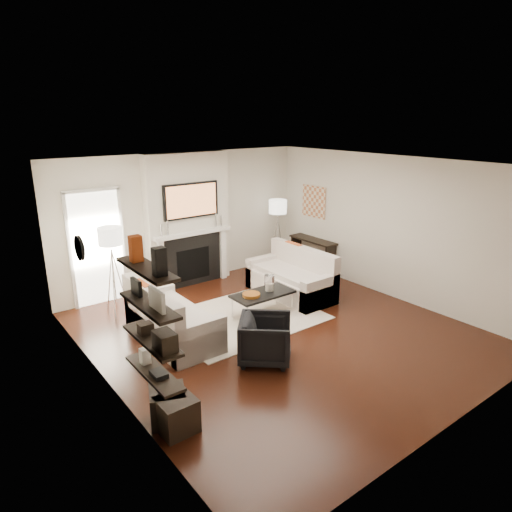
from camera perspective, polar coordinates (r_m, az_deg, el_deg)
room_envelope at (r=7.07m, az=2.95°, el=0.41°), size 6.00×6.00×6.00m
chimney_breast at (r=9.37m, az=-8.49°, el=4.44°), size 1.80×0.25×2.70m
fireplace_surround at (r=9.48m, az=-7.87°, el=-0.60°), size 1.30×0.02×1.04m
firebox at (r=9.49m, az=-7.84°, el=-1.01°), size 0.75×0.02×0.65m
mantel_pilaster_l at (r=9.13m, az=-11.71°, el=-1.29°), size 0.12×0.08×1.10m
mantel_pilaster_r at (r=9.80m, az=-4.14°, el=0.30°), size 0.12×0.08×1.10m
mantel_shelf at (r=9.27m, az=-7.87°, el=2.86°), size 1.70×0.18×0.07m
tv_body at (r=9.15m, az=-8.12°, el=6.90°), size 1.20×0.06×0.70m
tv_screen at (r=9.13m, az=-8.02°, el=6.87°), size 1.10×0.00×0.62m
candlestick_l_tall at (r=8.99m, az=-11.00°, el=3.46°), size 0.04×0.04×0.30m
candlestick_l_short at (r=8.94m, az=-11.73°, el=3.15°), size 0.04×0.04×0.24m
candlestick_r_tall at (r=9.51m, az=-5.06°, el=4.47°), size 0.04×0.04×0.30m
candlestick_r_short at (r=9.58m, az=-4.40°, el=4.40°), size 0.04×0.04×0.24m
hallway_panel at (r=8.84m, az=-19.26°, el=0.86°), size 0.90×0.02×2.10m
door_trim_l at (r=8.69m, az=-22.20°, el=0.27°), size 0.06×0.06×2.16m
door_trim_r at (r=8.97m, az=-16.33°, el=1.36°), size 0.06×0.06×2.16m
door_trim_top at (r=8.59m, az=-19.93°, el=7.75°), size 1.02×0.06×0.06m
rug at (r=8.04m, az=-1.80°, el=-7.70°), size 2.60×2.00×0.01m
loveseat_left_base at (r=7.36m, az=-10.29°, el=-8.69°), size 0.85×1.80×0.42m
loveseat_left_back at (r=7.10m, az=-12.83°, el=-7.04°), size 0.18×1.80×0.80m
loveseat_left_arm_n at (r=6.68m, az=-7.07°, el=-10.49°), size 0.85×0.18×0.60m
loveseat_left_arm_s at (r=8.00m, az=-13.01°, el=-6.00°), size 0.85×0.18×0.60m
loveseat_left_cushion at (r=7.27m, az=-10.04°, el=-6.75°), size 0.63×1.44×0.10m
pillow_left_orange at (r=7.28m, az=-13.94°, el=-4.77°), size 0.10×0.42×0.42m
pillow_left_charcoal at (r=6.77m, az=-11.86°, el=-6.41°), size 0.10×0.40×0.40m
loveseat_right_base at (r=8.96m, az=4.29°, el=-3.64°), size 0.85×1.80×0.42m
loveseat_right_back at (r=9.07m, az=5.92°, el=-1.31°), size 0.18×1.80×0.80m
loveseat_right_arm_n at (r=8.38m, az=7.98°, el=-4.60°), size 0.85×0.18×0.60m
loveseat_right_arm_s at (r=9.51m, az=1.07°, el=-1.76°), size 0.85×0.18×0.60m
loveseat_right_cushion at (r=8.84m, az=4.08°, el=-2.13°), size 0.63×1.44×0.10m
pillow_right_orange at (r=9.22m, az=4.69°, el=0.37°), size 0.10×0.42×0.42m
pillow_right_charcoal at (r=8.80m, az=7.29°, el=-0.60°), size 0.10×0.40×0.40m
coffee_table at (r=8.00m, az=0.85°, el=-4.76°), size 1.10×0.55×0.04m
coffee_leg_nw at (r=7.64m, az=-1.10°, el=-7.57°), size 0.02×0.02×0.38m
coffee_leg_ne at (r=8.22m, az=4.55°, el=-5.77°), size 0.02×0.02×0.38m
coffee_leg_sw at (r=7.97m, az=-2.99°, el=-6.51°), size 0.02×0.02×0.38m
coffee_leg_se at (r=8.52m, az=2.58°, el=-4.87°), size 0.02×0.02×0.38m
hurricane_glass at (r=8.02m, az=1.70°, el=-3.46°), size 0.18×0.18×0.31m
hurricane_candle at (r=8.05m, az=1.69°, el=-3.89°), size 0.10×0.10×0.14m
copper_bowl at (r=7.84m, az=-0.59°, el=-4.87°), size 0.31×0.31×0.05m
armchair at (r=6.59m, az=1.19°, el=-10.10°), size 0.97×0.97×0.73m
lamp_left_post at (r=8.28m, az=-17.26°, el=-3.30°), size 0.02×0.02×1.20m
lamp_left_shade at (r=8.03m, az=-17.79°, el=2.39°), size 0.40×0.40×0.30m
lamp_left_leg_a at (r=8.32m, az=-16.55°, el=-3.15°), size 0.25×0.02×1.23m
lamp_left_leg_b at (r=8.35m, az=-17.84°, el=-3.19°), size 0.14×0.22×1.23m
lamp_left_leg_c at (r=8.18m, az=-17.38°, el=-3.57°), size 0.14×0.22×1.23m
lamp_right_post at (r=10.37m, az=2.68°, el=1.58°), size 0.02×0.02×1.20m
lamp_right_shade at (r=10.18m, az=2.75°, el=6.19°), size 0.40×0.40×0.30m
lamp_right_leg_a at (r=10.44m, az=3.15°, el=1.68°), size 0.25×0.02×1.23m
lamp_right_leg_b at (r=10.41m, az=2.12°, el=1.64°), size 0.14×0.22×1.23m
lamp_right_leg_c at (r=10.27m, az=2.79°, el=1.41°), size 0.14×0.22×1.23m
console_top at (r=10.24m, az=7.14°, el=2.01°), size 0.35×1.20×0.04m
console_leg_n at (r=9.98m, az=9.27°, el=-0.74°), size 0.30×0.04×0.71m
console_leg_s at (r=10.72m, az=5.02°, el=0.69°), size 0.30×0.04×0.71m
wall_art at (r=10.29m, az=7.25°, el=6.77°), size 0.03×0.70×0.70m
shelf_bottom at (r=5.26m, az=-12.60°, el=-14.05°), size 0.25×1.00×0.03m
shelf_lower at (r=5.06m, az=-12.90°, el=-10.17°), size 0.25×1.00×0.04m
shelf_upper at (r=4.89m, az=-13.21°, el=-6.00°), size 0.25×1.00×0.04m
shelf_top at (r=4.75m, az=-13.53°, el=-1.57°), size 0.25×1.00×0.04m
decor_magfile_a at (r=4.43m, az=-12.00°, el=-0.69°), size 0.12×0.10×0.28m
decor_magfile_b at (r=4.92m, az=-14.80°, el=0.89°), size 0.12×0.10×0.28m
decor_frame_a at (r=4.68m, az=-12.29°, el=-5.36°), size 0.04×0.30×0.22m
decor_frame_b at (r=5.12m, az=-14.74°, el=-3.77°), size 0.04×0.22×0.18m
decor_wine_rack at (r=4.75m, az=-11.33°, el=-10.40°), size 0.18×0.25×0.20m
decor_box_small at (r=5.15m, az=-13.64°, el=-8.78°), size 0.15×0.12×0.12m
decor_books at (r=5.14m, az=-12.06°, el=-14.21°), size 0.14×0.20×0.05m
decor_box_tall at (r=5.38m, az=-13.69°, el=-12.04°), size 0.10×0.10×0.18m
clock_rim at (r=6.50m, az=-21.22°, el=0.93°), size 0.04×0.34×0.34m
clock_face at (r=6.51m, az=-21.01°, el=0.97°), size 0.01×0.29×0.29m
ottoman_near at (r=5.61m, az=-10.97°, el=-17.85°), size 0.52×0.52×0.40m
ottoman_far at (r=5.45m, az=-9.90°, el=-18.94°), size 0.41×0.41×0.40m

